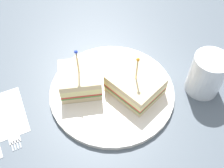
{
  "coord_description": "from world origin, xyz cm",
  "views": [
    {
      "loc": [
        29.6,
        17.11,
        46.95
      ],
      "look_at": [
        0.0,
        0.0,
        3.1
      ],
      "focal_mm": 42.24,
      "sensor_mm": 36.0,
      "label": 1
    }
  ],
  "objects_px": {
    "sandwich_half_front": "(135,85)",
    "drink_glass": "(206,76)",
    "plate": "(112,91)",
    "sandwich_half_back": "(80,80)",
    "fork": "(11,128)"
  },
  "relations": [
    {
      "from": "plate",
      "to": "sandwich_half_front",
      "type": "distance_m",
      "value": 0.06
    },
    {
      "from": "plate",
      "to": "sandwich_half_back",
      "type": "xyz_separation_m",
      "value": [
        0.03,
        -0.06,
        0.03
      ]
    },
    {
      "from": "drink_glass",
      "to": "fork",
      "type": "distance_m",
      "value": 0.41
    },
    {
      "from": "fork",
      "to": "plate",
      "type": "bearing_deg",
      "value": 143.89
    },
    {
      "from": "fork",
      "to": "sandwich_half_front",
      "type": "bearing_deg",
      "value": 138.79
    },
    {
      "from": "plate",
      "to": "sandwich_half_back",
      "type": "distance_m",
      "value": 0.07
    },
    {
      "from": "plate",
      "to": "sandwich_half_front",
      "type": "xyz_separation_m",
      "value": [
        -0.02,
        0.04,
        0.03
      ]
    },
    {
      "from": "plate",
      "to": "fork",
      "type": "distance_m",
      "value": 0.22
    },
    {
      "from": "sandwich_half_back",
      "to": "plate",
      "type": "bearing_deg",
      "value": 114.74
    },
    {
      "from": "sandwich_half_back",
      "to": "fork",
      "type": "distance_m",
      "value": 0.17
    },
    {
      "from": "sandwich_half_front",
      "to": "drink_glass",
      "type": "xyz_separation_m",
      "value": [
        -0.09,
        0.12,
        0.01
      ]
    },
    {
      "from": "sandwich_half_front",
      "to": "drink_glass",
      "type": "relative_size",
      "value": 1.27
    },
    {
      "from": "fork",
      "to": "sandwich_half_back",
      "type": "bearing_deg",
      "value": 155.41
    },
    {
      "from": "plate",
      "to": "sandwich_half_front",
      "type": "bearing_deg",
      "value": 115.2
    },
    {
      "from": "sandwich_half_front",
      "to": "plate",
      "type": "bearing_deg",
      "value": -64.8
    }
  ]
}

